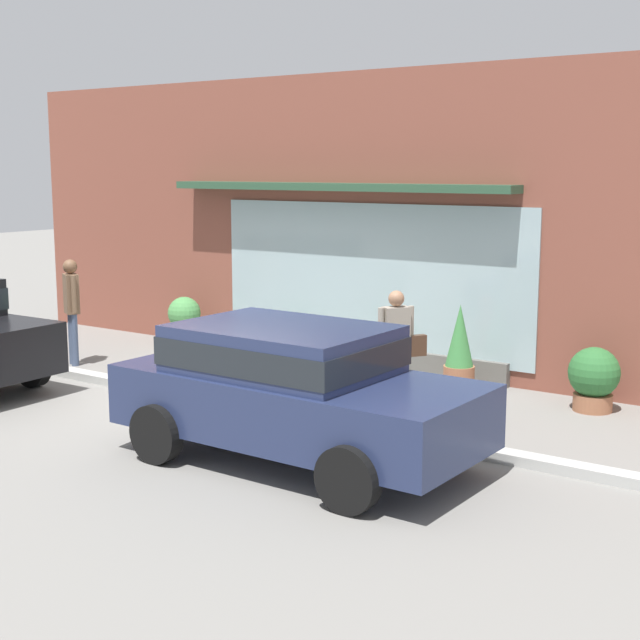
{
  "coord_description": "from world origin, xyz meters",
  "views": [
    {
      "loc": [
        8.12,
        -9.19,
        3.18
      ],
      "look_at": [
        0.9,
        1.2,
        1.04
      ],
      "focal_mm": 51.14,
      "sensor_mm": 36.0,
      "label": 1
    }
  ],
  "objects_px": {
    "pedestrian_with_handbag": "(397,340)",
    "potted_plant_low_front": "(286,343)",
    "pedestrian_passerby": "(72,303)",
    "fire_hydrant": "(327,374)",
    "parked_car_navy": "(292,385)",
    "potted_plant_window_left": "(459,350)",
    "potted_plant_by_entrance": "(594,377)",
    "potted_plant_corner_tall": "(364,355)",
    "potted_plant_doorstep": "(184,321)"
  },
  "relations": [
    {
      "from": "parked_car_navy",
      "to": "potted_plant_window_left",
      "type": "distance_m",
      "value": 3.89
    },
    {
      "from": "potted_plant_corner_tall",
      "to": "potted_plant_by_entrance",
      "type": "bearing_deg",
      "value": 2.06
    },
    {
      "from": "fire_hydrant",
      "to": "potted_plant_corner_tall",
      "type": "height_order",
      "value": "fire_hydrant"
    },
    {
      "from": "pedestrian_passerby",
      "to": "potted_plant_low_front",
      "type": "bearing_deg",
      "value": 68.14
    },
    {
      "from": "fire_hydrant",
      "to": "potted_plant_doorstep",
      "type": "height_order",
      "value": "fire_hydrant"
    },
    {
      "from": "pedestrian_with_handbag",
      "to": "pedestrian_passerby",
      "type": "height_order",
      "value": "pedestrian_passerby"
    },
    {
      "from": "fire_hydrant",
      "to": "potted_plant_by_entrance",
      "type": "distance_m",
      "value": 3.5
    },
    {
      "from": "fire_hydrant",
      "to": "pedestrian_with_handbag",
      "type": "relative_size",
      "value": 0.59
    },
    {
      "from": "potted_plant_by_entrance",
      "to": "potted_plant_doorstep",
      "type": "height_order",
      "value": "potted_plant_doorstep"
    },
    {
      "from": "potted_plant_by_entrance",
      "to": "potted_plant_low_front",
      "type": "distance_m",
      "value": 5.19
    },
    {
      "from": "potted_plant_window_left",
      "to": "potted_plant_low_front",
      "type": "height_order",
      "value": "potted_plant_window_left"
    },
    {
      "from": "parked_car_navy",
      "to": "potted_plant_by_entrance",
      "type": "xyz_separation_m",
      "value": [
        2.0,
        3.96,
        -0.41
      ]
    },
    {
      "from": "potted_plant_corner_tall",
      "to": "potted_plant_by_entrance",
      "type": "height_order",
      "value": "potted_plant_by_entrance"
    },
    {
      "from": "parked_car_navy",
      "to": "potted_plant_low_front",
      "type": "xyz_separation_m",
      "value": [
        -3.19,
        4.14,
        -0.55
      ]
    },
    {
      "from": "fire_hydrant",
      "to": "parked_car_navy",
      "type": "distance_m",
      "value": 2.27
    },
    {
      "from": "fire_hydrant",
      "to": "pedestrian_passerby",
      "type": "distance_m",
      "value": 4.95
    },
    {
      "from": "potted_plant_corner_tall",
      "to": "pedestrian_with_handbag",
      "type": "bearing_deg",
      "value": -43.42
    },
    {
      "from": "pedestrian_passerby",
      "to": "pedestrian_with_handbag",
      "type": "bearing_deg",
      "value": 35.45
    },
    {
      "from": "pedestrian_passerby",
      "to": "potted_plant_window_left",
      "type": "relative_size",
      "value": 1.36
    },
    {
      "from": "pedestrian_passerby",
      "to": "potted_plant_corner_tall",
      "type": "distance_m",
      "value": 4.8
    },
    {
      "from": "fire_hydrant",
      "to": "potted_plant_by_entrance",
      "type": "xyz_separation_m",
      "value": [
        2.93,
        1.92,
        -0.02
      ]
    },
    {
      "from": "potted_plant_doorstep",
      "to": "potted_plant_low_front",
      "type": "distance_m",
      "value": 2.15
    },
    {
      "from": "fire_hydrant",
      "to": "parked_car_navy",
      "type": "height_order",
      "value": "parked_car_navy"
    },
    {
      "from": "potted_plant_doorstep",
      "to": "fire_hydrant",
      "type": "bearing_deg",
      "value": -24.05
    },
    {
      "from": "parked_car_navy",
      "to": "pedestrian_with_handbag",
      "type": "bearing_deg",
      "value": 95.41
    },
    {
      "from": "potted_plant_low_front",
      "to": "potted_plant_doorstep",
      "type": "bearing_deg",
      "value": -176.03
    },
    {
      "from": "pedestrian_with_handbag",
      "to": "potted_plant_low_front",
      "type": "distance_m",
      "value": 3.4
    },
    {
      "from": "fire_hydrant",
      "to": "potted_plant_low_front",
      "type": "height_order",
      "value": "fire_hydrant"
    },
    {
      "from": "pedestrian_with_handbag",
      "to": "potted_plant_by_entrance",
      "type": "height_order",
      "value": "pedestrian_with_handbag"
    },
    {
      "from": "fire_hydrant",
      "to": "potted_plant_corner_tall",
      "type": "xyz_separation_m",
      "value": [
        -0.55,
        1.79,
        -0.11
      ]
    },
    {
      "from": "fire_hydrant",
      "to": "pedestrian_passerby",
      "type": "xyz_separation_m",
      "value": [
        -4.92,
        -0.08,
        0.55
      ]
    },
    {
      "from": "potted_plant_window_left",
      "to": "potted_plant_by_entrance",
      "type": "distance_m",
      "value": 1.92
    },
    {
      "from": "pedestrian_with_handbag",
      "to": "potted_plant_by_entrance",
      "type": "relative_size",
      "value": 1.86
    },
    {
      "from": "potted_plant_corner_tall",
      "to": "parked_car_navy",
      "type": "bearing_deg",
      "value": -68.78
    },
    {
      "from": "pedestrian_passerby",
      "to": "potted_plant_doorstep",
      "type": "height_order",
      "value": "pedestrian_passerby"
    },
    {
      "from": "potted_plant_low_front",
      "to": "potted_plant_window_left",
      "type": "bearing_deg",
      "value": -4.65
    },
    {
      "from": "pedestrian_passerby",
      "to": "potted_plant_low_front",
      "type": "xyz_separation_m",
      "value": [
        2.67,
        2.19,
        -0.7
      ]
    },
    {
      "from": "pedestrian_passerby",
      "to": "potted_plant_corner_tall",
      "type": "relative_size",
      "value": 2.5
    },
    {
      "from": "potted_plant_by_entrance",
      "to": "potted_plant_corner_tall",
      "type": "bearing_deg",
      "value": -177.94
    },
    {
      "from": "pedestrian_passerby",
      "to": "fire_hydrant",
      "type": "bearing_deg",
      "value": 29.69
    },
    {
      "from": "fire_hydrant",
      "to": "potted_plant_corner_tall",
      "type": "distance_m",
      "value": 1.88
    },
    {
      "from": "fire_hydrant",
      "to": "potted_plant_doorstep",
      "type": "xyz_separation_m",
      "value": [
        -4.39,
        1.96,
        0.02
      ]
    },
    {
      "from": "pedestrian_passerby",
      "to": "parked_car_navy",
      "type": "height_order",
      "value": "pedestrian_passerby"
    },
    {
      "from": "pedestrian_with_handbag",
      "to": "parked_car_navy",
      "type": "height_order",
      "value": "pedestrian_with_handbag"
    },
    {
      "from": "pedestrian_passerby",
      "to": "potted_plant_window_left",
      "type": "height_order",
      "value": "pedestrian_passerby"
    },
    {
      "from": "pedestrian_with_handbag",
      "to": "potted_plant_by_entrance",
      "type": "bearing_deg",
      "value": -24.93
    },
    {
      "from": "pedestrian_passerby",
      "to": "potted_plant_doorstep",
      "type": "xyz_separation_m",
      "value": [
        0.53,
        2.04,
        -0.53
      ]
    },
    {
      "from": "pedestrian_with_handbag",
      "to": "potted_plant_by_entrance",
      "type": "distance_m",
      "value": 2.62
    },
    {
      "from": "potted_plant_window_left",
      "to": "potted_plant_low_front",
      "type": "xyz_separation_m",
      "value": [
        -3.28,
        0.27,
        -0.29
      ]
    },
    {
      "from": "potted_plant_low_front",
      "to": "pedestrian_with_handbag",
      "type": "bearing_deg",
      "value": -27.07
    }
  ]
}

